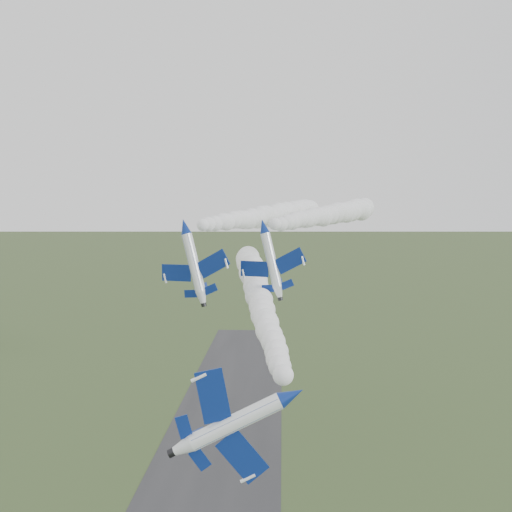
{
  "coord_description": "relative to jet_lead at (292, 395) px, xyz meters",
  "views": [
    {
      "loc": [
        12.04,
        -51.48,
        47.35
      ],
      "look_at": [
        8.68,
        20.85,
        40.79
      ],
      "focal_mm": 40.0,
      "sensor_mm": 36.0,
      "label": 1
    }
  ],
  "objects": [
    {
      "name": "jet_pair_right",
      "position": [
        -3.37,
        33.65,
        11.63
      ],
      "size": [
        9.17,
        10.92,
        3.35
      ],
      "rotation": [
        0.0,
        -0.25,
        -0.33
      ],
      "color": "white"
    },
    {
      "name": "jet_pair_left",
      "position": [
        -13.98,
        33.79,
        11.55
      ],
      "size": [
        9.98,
        11.96,
        3.69
      ],
      "rotation": [
        0.0,
        -0.26,
        -0.31
      ],
      "color": "white"
    },
    {
      "name": "jet_lead",
      "position": [
        0.0,
        0.0,
        0.0
      ],
      "size": [
        4.24,
        11.31,
        8.51
      ],
      "rotation": [
        0.0,
        1.14,
        0.13
      ],
      "color": "white"
    },
    {
      "name": "smoke_trail_jet_pair_left",
      "position": [
        -3.18,
        71.01,
        12.28
      ],
      "size": [
        27.15,
        70.35,
        5.45
      ],
      "primitive_type": null,
      "rotation": [
        0.0,
        0.0,
        -0.31
      ],
      "color": "silver"
    },
    {
      "name": "smoke_trail_jet_pair_right",
      "position": [
        8.47,
        67.83,
        12.48
      ],
      "size": [
        26.68,
        65.22,
        4.92
      ],
      "primitive_type": null,
      "rotation": [
        0.0,
        0.0,
        -0.33
      ],
      "color": "silver"
    },
    {
      "name": "smoke_trail_jet_lead",
      "position": [
        -4.22,
        38.68,
        1.81
      ],
      "size": [
        14.1,
        72.33,
        4.58
      ],
      "primitive_type": null,
      "rotation": [
        0.0,
        0.0,
        0.13
      ],
      "color": "silver"
    }
  ]
}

